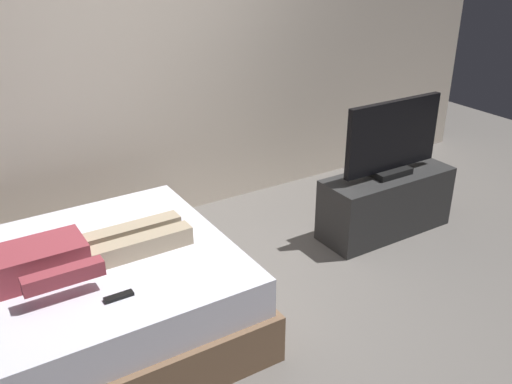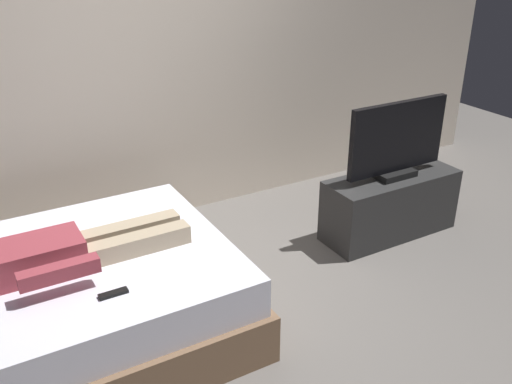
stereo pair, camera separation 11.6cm
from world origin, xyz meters
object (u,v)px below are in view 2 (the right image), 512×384
tv_stand (390,205)px  tv (397,141)px  person (63,253)px  remote (113,294)px  bed (66,306)px

tv_stand → tv: 0.53m
person → remote: size_ratio=8.40×
bed → tv: size_ratio=2.24×
bed → remote: bearing=-67.4°
bed → person: 0.36m
person → tv: (2.50, 0.10, 0.16)m
remote → tv_stand: (2.35, 0.51, -0.30)m
remote → tv_stand: 2.42m
person → remote: 0.44m
remote → tv_stand: size_ratio=0.14×
bed → tv_stand: 2.53m
person → remote: bearing=-69.5°
bed → tv: 2.59m
tv → bed: bearing=-178.3°
bed → tv_stand: bed is taller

